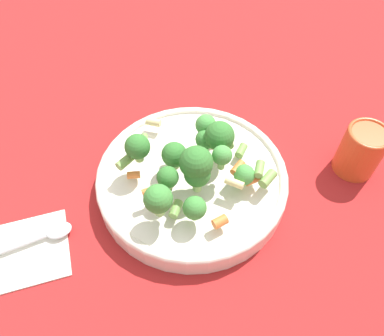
% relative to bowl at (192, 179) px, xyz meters
% --- Properties ---
extents(ground_plane, '(3.00, 3.00, 0.00)m').
position_rel_bowl_xyz_m(ground_plane, '(0.00, 0.00, -0.02)').
color(ground_plane, maroon).
extents(bowl, '(0.29, 0.29, 0.04)m').
position_rel_bowl_xyz_m(bowl, '(0.00, 0.00, 0.00)').
color(bowl, silver).
rests_on(bowl, ground_plane).
extents(pasta_salad, '(0.20, 0.23, 0.08)m').
position_rel_bowl_xyz_m(pasta_salad, '(0.01, 0.01, 0.06)').
color(pasta_salad, '#8CB766').
rests_on(pasta_salad, bowl).
extents(cup, '(0.07, 0.07, 0.09)m').
position_rel_bowl_xyz_m(cup, '(-0.22, 0.15, 0.02)').
color(cup, '#CC4C23').
rests_on(cup, ground_plane).
extents(napkin, '(0.20, 0.17, 0.01)m').
position_rel_bowl_xyz_m(napkin, '(0.27, -0.08, -0.02)').
color(napkin, white).
rests_on(napkin, ground_plane).
extents(spoon, '(0.15, 0.06, 0.01)m').
position_rel_bowl_xyz_m(spoon, '(0.23, -0.07, -0.01)').
color(spoon, silver).
rests_on(spoon, napkin).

